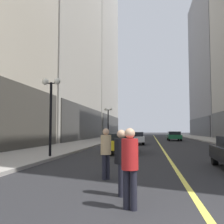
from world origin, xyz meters
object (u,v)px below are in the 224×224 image
(car_yellow, at_px, (122,142))
(pedestrian_in_black_coat, at_px, (121,157))
(street_lamp_left_far, at_px, (108,117))
(car_white, at_px, (136,138))
(car_green, at_px, (174,136))
(pedestrian_in_tan_trench, at_px, (106,150))
(pedestrian_in_red_jacket, at_px, (130,162))
(street_lamp_left_near, at_px, (51,99))

(car_yellow, bearing_deg, pedestrian_in_black_coat, -83.86)
(street_lamp_left_far, bearing_deg, pedestrian_in_black_coat, -80.01)
(car_white, relative_size, car_green, 0.93)
(car_white, relative_size, pedestrian_in_tan_trench, 2.63)
(car_white, xyz_separation_m, pedestrian_in_tan_trench, (0.08, -19.50, 0.23))
(car_yellow, relative_size, pedestrian_in_black_coat, 2.95)
(car_yellow, height_order, car_green, same)
(pedestrian_in_red_jacket, height_order, street_lamp_left_near, street_lamp_left_near)
(pedestrian_in_red_jacket, bearing_deg, street_lamp_left_near, 121.54)
(car_yellow, bearing_deg, pedestrian_in_tan_trench, -86.91)
(car_yellow, bearing_deg, street_lamp_left_far, 102.80)
(car_white, relative_size, street_lamp_left_near, 0.97)
(pedestrian_in_red_jacket, distance_m, pedestrian_in_black_coat, 1.06)
(car_yellow, height_order, pedestrian_in_red_jacket, pedestrian_in_red_jacket)
(pedestrian_in_red_jacket, bearing_deg, car_white, 92.77)
(car_green, height_order, street_lamp_left_near, street_lamp_left_near)
(car_white, distance_m, car_green, 11.07)
(car_white, bearing_deg, pedestrian_in_tan_trench, -89.75)
(car_green, relative_size, street_lamp_left_near, 1.04)
(pedestrian_in_tan_trench, bearing_deg, street_lamp_left_far, 99.15)
(car_white, xyz_separation_m, street_lamp_left_far, (-3.89, 5.16, 2.54))
(pedestrian_in_black_coat, bearing_deg, pedestrian_in_red_jacket, -74.20)
(street_lamp_left_far, bearing_deg, pedestrian_in_tan_trench, -80.85)
(street_lamp_left_far, bearing_deg, street_lamp_left_near, -90.00)
(car_white, height_order, car_green, same)
(pedestrian_in_red_jacket, relative_size, pedestrian_in_black_coat, 1.02)
(pedestrian_in_red_jacket, relative_size, street_lamp_left_near, 0.37)
(car_white, relative_size, street_lamp_left_far, 0.97)
(pedestrian_in_red_jacket, distance_m, street_lamp_left_near, 9.79)
(car_yellow, relative_size, pedestrian_in_tan_trench, 2.88)
(pedestrian_in_red_jacket, distance_m, street_lamp_left_far, 28.16)
(car_green, xyz_separation_m, street_lamp_left_far, (-8.81, -4.76, 2.54))
(car_white, distance_m, street_lamp_left_near, 15.09)
(pedestrian_in_red_jacket, relative_size, street_lamp_left_far, 0.37)
(car_yellow, relative_size, car_green, 1.02)
(car_green, distance_m, pedestrian_in_red_jacket, 32.61)
(car_green, xyz_separation_m, pedestrian_in_black_coat, (-4.13, -31.36, 0.20))
(car_white, distance_m, pedestrian_in_red_jacket, 22.49)
(car_white, xyz_separation_m, car_green, (4.92, 9.92, 0.00))
(car_yellow, bearing_deg, pedestrian_in_red_jacket, -83.04)
(pedestrian_in_red_jacket, height_order, pedestrian_in_black_coat, pedestrian_in_red_jacket)
(car_green, relative_size, pedestrian_in_tan_trench, 2.82)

